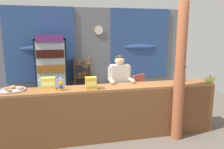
{
  "coord_description": "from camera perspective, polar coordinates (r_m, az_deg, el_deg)",
  "views": [
    {
      "loc": [
        -0.95,
        -3.3,
        1.92
      ],
      "look_at": [
        -0.05,
        0.63,
        1.14
      ],
      "focal_mm": 35.13,
      "sensor_mm": 36.0,
      "label": 1
    }
  ],
  "objects": [
    {
      "name": "ground_plane",
      "position": [
        5.03,
        -1.09,
        -11.55
      ],
      "size": [
        8.15,
        8.15,
        0.0
      ],
      "primitive_type": "plane",
      "color": "#665B51"
    },
    {
      "name": "back_wall_curtained",
      "position": [
        6.57,
        -4.74,
        5.91
      ],
      "size": [
        5.56,
        0.22,
        2.62
      ],
      "color": "slate",
      "rests_on": "ground"
    },
    {
      "name": "stall_counter",
      "position": [
        3.95,
        0.54,
        -8.77
      ],
      "size": [
        3.88,
        0.47,
        0.97
      ],
      "color": "#935B33",
      "rests_on": "ground"
    },
    {
      "name": "timber_post",
      "position": [
        4.03,
        17.2,
        -0.42
      ],
      "size": [
        0.22,
        0.2,
        2.43
      ],
      "color": "#995133",
      "rests_on": "ground"
    },
    {
      "name": "drink_fridge",
      "position": [
        6.0,
        -15.47,
        1.96
      ],
      "size": [
        0.79,
        0.66,
        1.88
      ],
      "color": "black",
      "rests_on": "ground"
    },
    {
      "name": "bottle_shelf_rack",
      "position": [
        6.33,
        -7.74,
        -0.93
      ],
      "size": [
        0.48,
        0.28,
        1.23
      ],
      "color": "brown",
      "rests_on": "ground"
    },
    {
      "name": "plastic_lawn_chair",
      "position": [
        5.81,
        5.96,
        -3.38
      ],
      "size": [
        0.6,
        0.6,
        0.86
      ],
      "color": "#E5563D",
      "rests_on": "ground"
    },
    {
      "name": "shopkeeper",
      "position": [
        4.39,
        1.99,
        -2.23
      ],
      "size": [
        0.47,
        0.42,
        1.48
      ],
      "color": "#28282D",
      "rests_on": "ground"
    },
    {
      "name": "soda_bottle_cola",
      "position": [
        4.5,
        16.72,
        0.08
      ],
      "size": [
        0.1,
        0.1,
        0.34
      ],
      "color": "black",
      "rests_on": "stall_counter"
    },
    {
      "name": "soda_bottle_orange_soda",
      "position": [
        3.74,
        -13.19,
        -2.7
      ],
      "size": [
        0.07,
        0.07,
        0.22
      ],
      "color": "orange",
      "rests_on": "stall_counter"
    },
    {
      "name": "snack_box_instant_noodle",
      "position": [
        3.88,
        -16.22,
        -2.22
      ],
      "size": [
        0.23,
        0.14,
        0.21
      ],
      "color": "#EAD14C",
      "rests_on": "stall_counter"
    },
    {
      "name": "snack_box_choco_powder",
      "position": [
        3.74,
        -5.49,
        -2.27
      ],
      "size": [
        0.18,
        0.16,
        0.21
      ],
      "color": "gold",
      "rests_on": "stall_counter"
    },
    {
      "name": "pastry_tray",
      "position": [
        4.0,
        -24.58,
        -3.6
      ],
      "size": [
        0.44,
        0.44,
        0.07
      ],
      "color": "#BCBCC1",
      "rests_on": "stall_counter"
    },
    {
      "name": "banana_bunch",
      "position": [
        4.58,
        24.2,
        -1.3
      ],
      "size": [
        0.27,
        0.05,
        0.16
      ],
      "color": "#B7C647",
      "rests_on": "stall_counter"
    }
  ]
}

